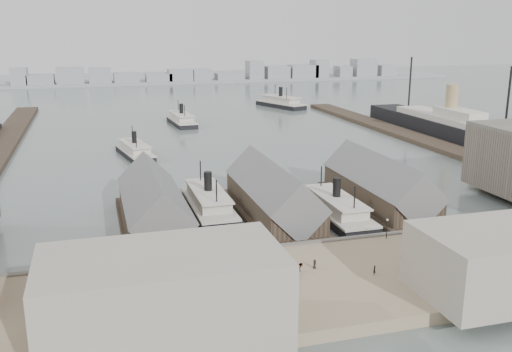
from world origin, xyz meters
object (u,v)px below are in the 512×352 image
object	(u,v)px
ferry_docked_west	(208,202)
horse_cart_right	(456,273)
ocean_steamer	(450,127)
horse_cart_left	(81,296)
horse_cart_center	(293,268)

from	to	relation	value
ferry_docked_west	horse_cart_right	bearing A→B (deg)	-58.69
ferry_docked_west	ocean_steamer	world-z (taller)	ocean_steamer
horse_cart_left	horse_cart_center	distance (m)	33.03
ocean_steamer	horse_cart_left	size ratio (longest dim) A/B	21.16
horse_cart_center	horse_cart_right	distance (m)	26.00
ocean_steamer	horse_cart_right	bearing A→B (deg)	-123.89
horse_cart_center	horse_cart_right	xyz separation A→B (m)	(24.44, -8.89, 0.01)
horse_cart_left	horse_cart_right	world-z (taller)	horse_cart_right
ferry_docked_west	horse_cart_left	distance (m)	49.60
ocean_steamer	horse_cart_right	xyz separation A→B (m)	(-74.82, -111.37, -1.50)
ferry_docked_west	horse_cart_center	size ratio (longest dim) A/B	5.61
ferry_docked_west	horse_cart_right	size ratio (longest dim) A/B	5.73
ferry_docked_west	ocean_steamer	bearing A→B (deg)	30.46
horse_cart_center	ferry_docked_west	bearing A→B (deg)	29.51
horse_cart_left	horse_cart_center	size ratio (longest dim) A/B	0.96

